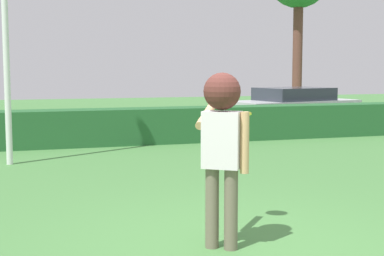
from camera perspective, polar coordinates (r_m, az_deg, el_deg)
ground_plane at (r=6.08m, az=4.92°, el=-11.71°), size 60.00×60.00×0.00m
person at (r=5.75m, az=3.05°, el=-0.61°), size 0.48×0.84×1.81m
frisbee at (r=6.60m, az=4.83°, el=1.35°), size 0.27×0.27×0.08m
hedge_row at (r=13.94m, az=-8.30°, el=0.12°), size 26.44×0.90×0.87m
parked_car_silver at (r=18.20m, az=10.19°, el=2.24°), size 4.47×2.57×1.25m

